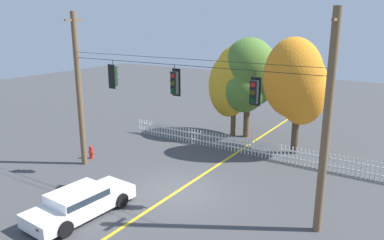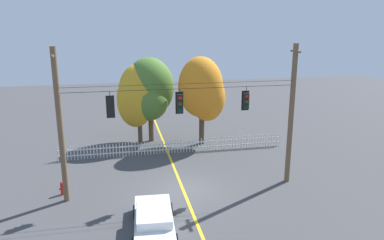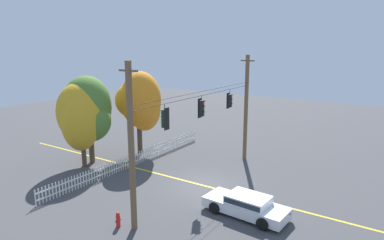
{
  "view_description": "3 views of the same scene",
  "coord_description": "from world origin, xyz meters",
  "px_view_note": "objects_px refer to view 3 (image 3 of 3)",
  "views": [
    {
      "loc": [
        9.26,
        -13.33,
        7.77
      ],
      "look_at": [
        0.09,
        1.03,
        3.24
      ],
      "focal_mm": 34.95,
      "sensor_mm": 36.0,
      "label": 1
    },
    {
      "loc": [
        -3.41,
        -19.35,
        9.42
      ],
      "look_at": [
        0.83,
        1.52,
        3.75
      ],
      "focal_mm": 34.69,
      "sensor_mm": 36.0,
      "label": 2
    },
    {
      "loc": [
        -17.68,
        -10.9,
        8.89
      ],
      "look_at": [
        1.08,
        1.52,
        3.99
      ],
      "focal_mm": 31.8,
      "sensor_mm": 36.0,
      "label": 3
    }
  ],
  "objects_px": {
    "autumn_maple_near_fence": "(81,116)",
    "autumn_oak_far_east": "(140,102)",
    "parked_car": "(246,205)",
    "traffic_signal_westbound_side": "(230,101)",
    "traffic_signal_northbound_primary": "(165,119)",
    "traffic_signal_southbound_primary": "(201,108)",
    "autumn_maple_mid": "(89,108)",
    "fire_hydrant": "(118,219)"
  },
  "relations": [
    {
      "from": "traffic_signal_northbound_primary",
      "to": "autumn_maple_mid",
      "type": "xyz_separation_m",
      "value": [
        2.97,
        9.66,
        -0.84
      ]
    },
    {
      "from": "autumn_maple_mid",
      "to": "parked_car",
      "type": "bearing_deg",
      "value": -95.14
    },
    {
      "from": "parked_car",
      "to": "fire_hydrant",
      "type": "bearing_deg",
      "value": 133.65
    },
    {
      "from": "traffic_signal_southbound_primary",
      "to": "fire_hydrant",
      "type": "bearing_deg",
      "value": 173.18
    },
    {
      "from": "traffic_signal_southbound_primary",
      "to": "autumn_maple_near_fence",
      "type": "distance_m",
      "value": 9.69
    },
    {
      "from": "traffic_signal_southbound_primary",
      "to": "autumn_oak_far_east",
      "type": "height_order",
      "value": "autumn_oak_far_east"
    },
    {
      "from": "autumn_maple_near_fence",
      "to": "autumn_oak_far_east",
      "type": "xyz_separation_m",
      "value": [
        4.63,
        -1.66,
        0.51
      ]
    },
    {
      "from": "parked_car",
      "to": "traffic_signal_southbound_primary",
      "type": "bearing_deg",
      "value": 64.57
    },
    {
      "from": "traffic_signal_northbound_primary",
      "to": "parked_car",
      "type": "relative_size",
      "value": 0.3
    },
    {
      "from": "autumn_maple_mid",
      "to": "traffic_signal_westbound_side",
      "type": "bearing_deg",
      "value": -65.09
    },
    {
      "from": "autumn_maple_near_fence",
      "to": "parked_car",
      "type": "bearing_deg",
      "value": -91.44
    },
    {
      "from": "traffic_signal_northbound_primary",
      "to": "autumn_oak_far_east",
      "type": "relative_size",
      "value": 0.2
    },
    {
      "from": "traffic_signal_westbound_side",
      "to": "autumn_maple_near_fence",
      "type": "xyz_separation_m",
      "value": [
        -5.37,
        9.47,
        -1.23
      ]
    },
    {
      "from": "autumn_maple_near_fence",
      "to": "autumn_maple_mid",
      "type": "xyz_separation_m",
      "value": [
        0.89,
        0.17,
        0.42
      ]
    },
    {
      "from": "traffic_signal_southbound_primary",
      "to": "traffic_signal_westbound_side",
      "type": "relative_size",
      "value": 1.02
    },
    {
      "from": "autumn_maple_mid",
      "to": "traffic_signal_southbound_primary",
      "type": "bearing_deg",
      "value": -85.81
    },
    {
      "from": "traffic_signal_southbound_primary",
      "to": "parked_car",
      "type": "height_order",
      "value": "traffic_signal_southbound_primary"
    },
    {
      "from": "autumn_maple_mid",
      "to": "autumn_oak_far_east",
      "type": "bearing_deg",
      "value": -26.04
    },
    {
      "from": "traffic_signal_westbound_side",
      "to": "autumn_oak_far_east",
      "type": "xyz_separation_m",
      "value": [
        -0.74,
        7.82,
        -0.72
      ]
    },
    {
      "from": "traffic_signal_northbound_primary",
      "to": "traffic_signal_westbound_side",
      "type": "bearing_deg",
      "value": 0.14
    },
    {
      "from": "traffic_signal_northbound_primary",
      "to": "parked_car",
      "type": "xyz_separation_m",
      "value": [
        1.74,
        -4.06,
        -4.54
      ]
    },
    {
      "from": "autumn_maple_near_fence",
      "to": "fire_hydrant",
      "type": "bearing_deg",
      "value": -119.85
    },
    {
      "from": "traffic_signal_northbound_primary",
      "to": "traffic_signal_southbound_primary",
      "type": "distance_m",
      "value": 3.68
    },
    {
      "from": "autumn_maple_near_fence",
      "to": "autumn_oak_far_east",
      "type": "relative_size",
      "value": 0.92
    },
    {
      "from": "autumn_oak_far_east",
      "to": "parked_car",
      "type": "relative_size",
      "value": 1.49
    },
    {
      "from": "fire_hydrant",
      "to": "parked_car",
      "type": "bearing_deg",
      "value": -46.35
    },
    {
      "from": "traffic_signal_southbound_primary",
      "to": "parked_car",
      "type": "xyz_separation_m",
      "value": [
        -1.94,
        -4.08,
        -4.53
      ]
    },
    {
      "from": "parked_car",
      "to": "fire_hydrant",
      "type": "height_order",
      "value": "parked_car"
    },
    {
      "from": "traffic_signal_westbound_side",
      "to": "autumn_maple_near_fence",
      "type": "bearing_deg",
      "value": 119.55
    },
    {
      "from": "traffic_signal_northbound_primary",
      "to": "traffic_signal_westbound_side",
      "type": "distance_m",
      "value": 7.45
    },
    {
      "from": "parked_car",
      "to": "fire_hydrant",
      "type": "distance_m",
      "value": 6.73
    },
    {
      "from": "autumn_maple_near_fence",
      "to": "traffic_signal_westbound_side",
      "type": "bearing_deg",
      "value": -60.45
    },
    {
      "from": "parked_car",
      "to": "autumn_maple_mid",
      "type": "bearing_deg",
      "value": 84.86
    },
    {
      "from": "autumn_maple_near_fence",
      "to": "autumn_oak_far_east",
      "type": "distance_m",
      "value": 4.95
    },
    {
      "from": "autumn_maple_mid",
      "to": "fire_hydrant",
      "type": "xyz_separation_m",
      "value": [
        -5.88,
        -8.86,
        -3.92
      ]
    },
    {
      "from": "traffic_signal_northbound_primary",
      "to": "autumn_maple_mid",
      "type": "distance_m",
      "value": 10.14
    },
    {
      "from": "traffic_signal_northbound_primary",
      "to": "autumn_maple_mid",
      "type": "bearing_deg",
      "value": 72.91
    },
    {
      "from": "traffic_signal_southbound_primary",
      "to": "parked_car",
      "type": "relative_size",
      "value": 0.3
    },
    {
      "from": "autumn_oak_far_east",
      "to": "traffic_signal_northbound_primary",
      "type": "bearing_deg",
      "value": -130.58
    },
    {
      "from": "fire_hydrant",
      "to": "autumn_oak_far_east",
      "type": "bearing_deg",
      "value": 36.15
    },
    {
      "from": "traffic_signal_westbound_side",
      "to": "autumn_maple_near_fence",
      "type": "distance_m",
      "value": 10.96
    },
    {
      "from": "parked_car",
      "to": "traffic_signal_westbound_side",
      "type": "bearing_deg",
      "value": 35.55
    }
  ]
}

